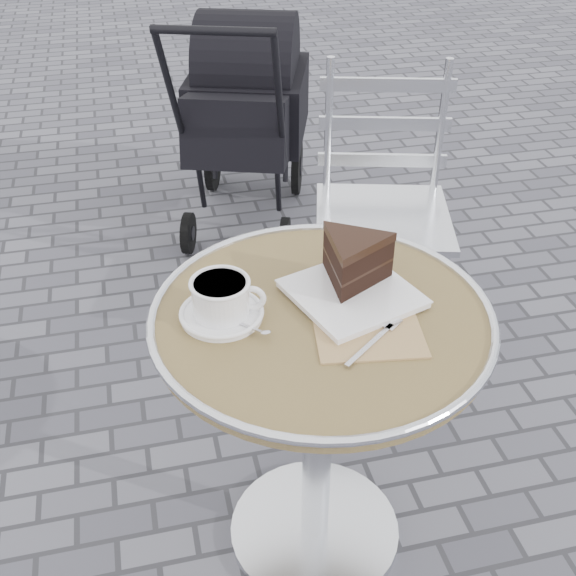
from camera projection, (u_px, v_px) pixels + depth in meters
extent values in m
plane|color=slate|center=(314.00, 533.00, 1.91)|extent=(80.00, 80.00, 0.00)
cylinder|color=silver|center=(314.00, 529.00, 1.90)|extent=(0.44, 0.44, 0.03)
cylinder|color=silver|center=(318.00, 437.00, 1.70)|extent=(0.07, 0.07, 0.67)
cylinder|color=#9D7F55|center=(322.00, 320.00, 1.50)|extent=(0.70, 0.70, 0.03)
torus|color=silver|center=(322.00, 314.00, 1.49)|extent=(0.72, 0.72, 0.02)
cylinder|color=white|center=(222.00, 315.00, 1.48)|extent=(0.17, 0.17, 0.01)
cylinder|color=white|center=(221.00, 298.00, 1.45)|extent=(0.14, 0.14, 0.07)
torus|color=white|center=(252.00, 298.00, 1.45)|extent=(0.06, 0.03, 0.06)
cylinder|color=beige|center=(220.00, 284.00, 1.43)|extent=(0.11, 0.11, 0.01)
cube|color=tan|center=(367.00, 326.00, 1.45)|extent=(0.24, 0.24, 0.00)
cube|color=white|center=(352.00, 294.00, 1.53)|extent=(0.30, 0.30, 0.01)
cylinder|color=silver|center=(325.00, 313.00, 2.30)|extent=(0.03, 0.03, 0.48)
cylinder|color=silver|center=(438.00, 315.00, 2.29)|extent=(0.03, 0.03, 0.48)
cylinder|color=silver|center=(324.00, 252.00, 2.60)|extent=(0.03, 0.03, 0.48)
cylinder|color=silver|center=(424.00, 254.00, 2.58)|extent=(0.03, 0.03, 0.48)
cube|color=silver|center=(383.00, 218.00, 2.30)|extent=(0.52, 0.52, 0.02)
cube|color=black|center=(243.00, 123.00, 3.00)|extent=(0.59, 0.74, 0.39)
cylinder|color=black|center=(213.00, 31.00, 2.28)|extent=(0.39, 0.16, 0.03)
cylinder|color=black|center=(188.00, 233.00, 3.00)|extent=(0.09, 0.17, 0.17)
cylinder|color=black|center=(285.00, 238.00, 2.96)|extent=(0.09, 0.17, 0.17)
cylinder|color=black|center=(213.00, 162.00, 3.44)|extent=(0.12, 0.27, 0.27)
cylinder|color=black|center=(297.00, 166.00, 3.40)|extent=(0.12, 0.27, 0.27)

